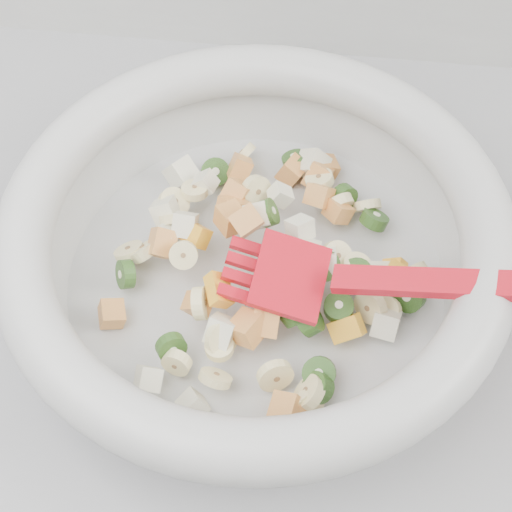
# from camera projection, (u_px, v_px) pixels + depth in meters

# --- Properties ---
(counter) EXTENTS (2.00, 0.60, 0.90)m
(counter) POSITION_uv_depth(u_px,v_px,m) (252.00, 454.00, 1.05)
(counter) COLOR #98999D
(counter) RESTS_ON ground
(mixing_bowl) EXTENTS (0.47, 0.40, 0.13)m
(mixing_bowl) POSITION_uv_depth(u_px,v_px,m) (257.00, 247.00, 0.61)
(mixing_bowl) COLOR silver
(mixing_bowl) RESTS_ON counter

